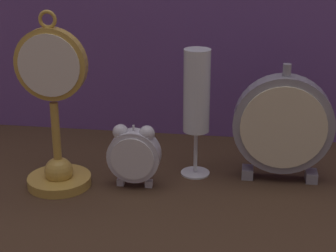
# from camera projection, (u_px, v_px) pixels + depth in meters

# --- Properties ---
(ground_plane) EXTENTS (4.00, 4.00, 0.00)m
(ground_plane) POSITION_uv_depth(u_px,v_px,m) (161.00, 206.00, 0.90)
(ground_plane) COLOR #422D1E
(pocket_watch_on_stand) EXTENTS (0.12, 0.11, 0.30)m
(pocket_watch_on_stand) POSITION_uv_depth(u_px,v_px,m) (55.00, 124.00, 0.93)
(pocket_watch_on_stand) COLOR gold
(pocket_watch_on_stand) RESTS_ON ground_plane
(alarm_clock_twin_bell) EXTENTS (0.09, 0.03, 0.11)m
(alarm_clock_twin_bell) POSITION_uv_depth(u_px,v_px,m) (134.00, 153.00, 0.94)
(alarm_clock_twin_bell) COLOR silver
(alarm_clock_twin_bell) RESTS_ON ground_plane
(mantel_clock_silver) EXTENTS (0.17, 0.04, 0.21)m
(mantel_clock_silver) POSITION_uv_depth(u_px,v_px,m) (283.00, 125.00, 0.95)
(mantel_clock_silver) COLOR gray
(mantel_clock_silver) RESTS_ON ground_plane
(champagne_flute) EXTENTS (0.05, 0.05, 0.23)m
(champagne_flute) POSITION_uv_depth(u_px,v_px,m) (197.00, 99.00, 0.96)
(champagne_flute) COLOR silver
(champagne_flute) RESTS_ON ground_plane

